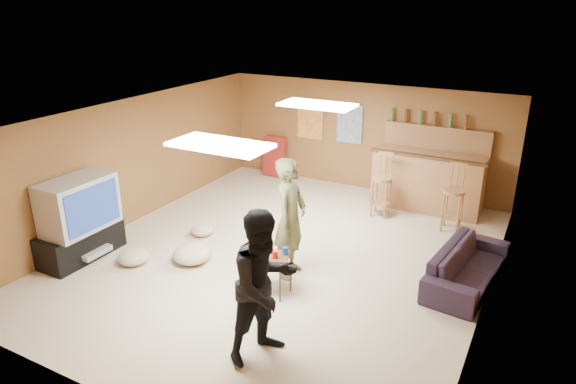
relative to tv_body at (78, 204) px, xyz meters
The scene contains 32 objects.
ground 3.18m from the tv_body, 29.51° to the left, with size 7.00×7.00×0.00m, color #B7A88C.
ceiling 3.31m from the tv_body, 29.51° to the left, with size 6.00×7.00×0.02m, color silver.
wall_back 5.66m from the tv_body, 62.08° to the left, with size 6.00×0.02×2.20m, color brown.
wall_front 3.33m from the tv_body, 37.04° to the right, with size 6.00×0.02×2.20m, color brown.
wall_left 1.55m from the tv_body, 103.13° to the left, with size 0.02×7.00×2.20m, color brown.
wall_right 5.85m from the tv_body, 14.87° to the left, with size 0.02×7.00×2.20m, color brown.
tv_stand 0.65m from the tv_body, behind, with size 0.55×1.30×0.50m, color black.
dvd_box 0.76m from the tv_body, ahead, with size 0.35×0.50×0.08m, color #B2B2B7.
tv_body is the anchor object (origin of this frame).
tv_screen 0.31m from the tv_body, ahead, with size 0.02×0.95×0.65m, color navy.
bar_counter 6.09m from the tv_body, 47.00° to the left, with size 2.00×0.60×1.10m, color #905D34.
bar_lip 5.91m from the tv_body, 45.34° to the left, with size 2.10×0.12×0.05m, color #3E2513.
bar_shelf 6.45m from the tv_body, 49.74° to the left, with size 2.00×0.18×0.05m, color #905D34.
bar_backing 6.44m from the tv_body, 49.85° to the left, with size 2.00×0.14×0.60m, color #905D34.
poster_left 5.19m from the tv_body, 73.70° to the left, with size 0.60×0.03×0.85m, color #BF3F26.
poster_right 5.51m from the tv_body, 64.65° to the left, with size 0.55×0.03×0.80m, color #334C99.
folding_chair_stack 4.86m from the tv_body, 82.29° to the left, with size 0.50×0.14×0.90m, color maroon.
ceiling_panel_front 2.94m from the tv_body, ahead, with size 1.20×0.60×0.04m, color white.
ceiling_panel_back 3.99m from the tv_body, 45.54° to the left, with size 1.20×0.60×0.04m, color white.
person_olive 3.21m from the tv_body, 19.64° to the left, with size 0.64×0.42×1.76m, color brown.
person_black 3.67m from the tv_body, 10.18° to the right, with size 0.86×0.67×1.76m, color black.
sofa 5.75m from the tv_body, 20.47° to the left, with size 1.85×0.72×0.54m, color black.
tray_table 3.16m from the tv_body, ahead, with size 0.45×0.36×0.58m, color #3E2513.
cup_red_near 3.00m from the tv_body, 10.21° to the left, with size 0.08×0.08×0.12m, color #B0180B.
cup_red_far 3.17m from the tv_body, ahead, with size 0.08×0.08×0.11m, color #B0180B.
cup_blue 3.27m from the tv_body, 10.44° to the left, with size 0.08×0.08×0.11m, color #163298.
bar_stool_left 5.13m from the tv_body, 47.00° to the left, with size 0.41×0.41×1.30m, color #905D34, non-canonical shape.
bar_stool_right 6.05m from the tv_body, 37.78° to the left, with size 0.39×0.39×1.24m, color #905D34, non-canonical shape.
cushion_near_tv 1.84m from the tv_body, 23.89° to the left, with size 0.58×0.58×0.26m, color tan.
cushion_mid 2.04m from the tv_body, 54.25° to the left, with size 0.39×0.39×0.18m, color tan.
cushion_far 1.14m from the tv_body, 15.76° to the left, with size 0.47×0.47×0.21m, color tan.
bottle_row 6.32m from the tv_body, 51.01° to the left, with size 1.48×0.08×0.26m, color #3F7233, non-canonical shape.
Camera 1 is at (3.46, -6.28, 3.81)m, focal length 32.00 mm.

